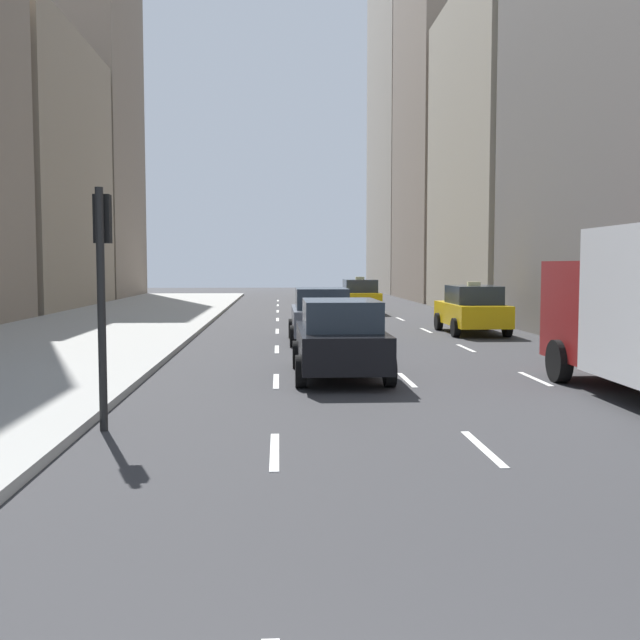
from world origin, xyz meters
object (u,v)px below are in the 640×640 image
at_px(taxi_second, 472,309).
at_px(sedan_black_near, 321,315).
at_px(taxi_lead, 359,296).
at_px(sedan_silver_behind, 340,338).
at_px(traffic_light_pole, 102,269).

relative_size(taxi_second, sedan_black_near, 0.98).
distance_m(taxi_lead, taxi_second, 12.02).
height_order(taxi_second, sedan_silver_behind, taxi_second).
bearing_deg(sedan_black_near, taxi_second, 26.74).
xyz_separation_m(taxi_second, sedan_black_near, (-5.60, -2.82, 0.00)).
relative_size(sedan_silver_behind, traffic_light_pole, 1.28).
bearing_deg(sedan_silver_behind, taxi_second, 61.27).
bearing_deg(taxi_lead, taxi_second, -76.53).
distance_m(taxi_lead, sedan_black_near, 14.78).
xyz_separation_m(sedan_silver_behind, traffic_light_pole, (-3.95, -5.01, 1.54)).
xyz_separation_m(sedan_black_near, sedan_silver_behind, (0.00, -7.39, -0.01)).
xyz_separation_m(taxi_lead, sedan_silver_behind, (-2.80, -21.90, -0.01)).
height_order(sedan_silver_behind, traffic_light_pole, traffic_light_pole).
relative_size(taxi_lead, sedan_black_near, 0.98).
distance_m(taxi_second, traffic_light_pole, 18.04).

